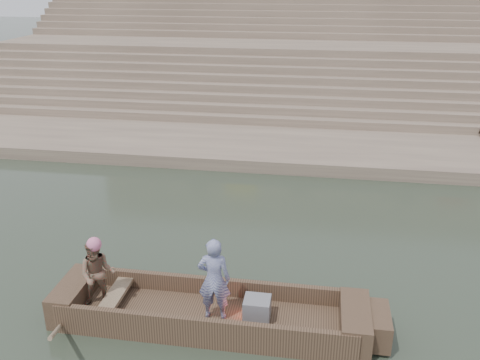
% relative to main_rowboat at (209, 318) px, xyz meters
% --- Properties ---
extents(ground, '(120.00, 120.00, 0.00)m').
position_rel_main_rowboat_xyz_m(ground, '(2.57, 1.55, -0.11)').
color(ground, '#283326').
rests_on(ground, ground).
extents(lower_landing, '(32.00, 4.00, 0.40)m').
position_rel_main_rowboat_xyz_m(lower_landing, '(2.57, 9.55, 0.09)').
color(lower_landing, gray).
rests_on(lower_landing, ground).
extents(mid_landing, '(32.00, 3.00, 2.80)m').
position_rel_main_rowboat_xyz_m(mid_landing, '(2.57, 17.05, 1.29)').
color(mid_landing, gray).
rests_on(mid_landing, ground).
extents(upper_landing, '(32.00, 3.00, 5.20)m').
position_rel_main_rowboat_xyz_m(upper_landing, '(2.57, 24.05, 2.49)').
color(upper_landing, gray).
rests_on(upper_landing, ground).
extents(ghat_steps, '(32.00, 11.00, 5.20)m').
position_rel_main_rowboat_xyz_m(ghat_steps, '(2.57, 18.74, 1.69)').
color(ghat_steps, gray).
rests_on(ghat_steps, ground).
extents(main_rowboat, '(5.00, 1.30, 0.22)m').
position_rel_main_rowboat_xyz_m(main_rowboat, '(0.00, 0.00, 0.00)').
color(main_rowboat, brown).
rests_on(main_rowboat, ground).
extents(rowboat_trim, '(6.04, 2.63, 2.00)m').
position_rel_main_rowboat_xyz_m(rowboat_trim, '(0.21, -0.01, 0.20)').
color(rowboat_trim, brown).
rests_on(rowboat_trim, ground).
extents(standing_man, '(0.59, 0.41, 1.55)m').
position_rel_main_rowboat_xyz_m(standing_man, '(0.12, -0.08, 0.88)').
color(standing_man, navy).
rests_on(standing_man, main_rowboat).
extents(rowing_man, '(0.75, 0.65, 1.33)m').
position_rel_main_rowboat_xyz_m(rowing_man, '(-2.00, -0.08, 0.77)').
color(rowing_man, '#287857').
rests_on(rowing_man, main_rowboat).
extents(television, '(0.46, 0.42, 0.40)m').
position_rel_main_rowboat_xyz_m(television, '(0.85, 0.00, 0.31)').
color(television, slate).
rests_on(television, main_rowboat).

